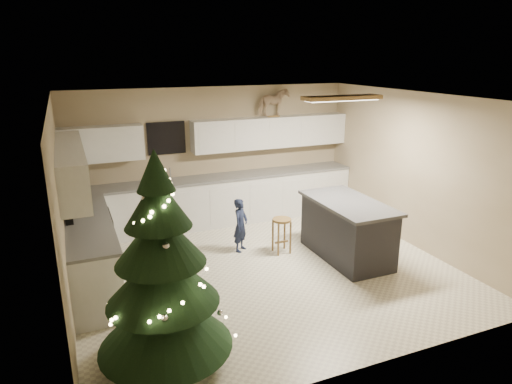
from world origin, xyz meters
TOP-DOWN VIEW (x-y plane):
  - ground_plane at (0.00, 0.00)m, footprint 5.50×5.50m
  - room_shell at (0.02, 0.00)m, footprint 5.52×5.02m
  - cabinetry at (-0.91, 1.65)m, footprint 5.50×3.20m
  - island at (1.41, -0.08)m, footprint 0.90×1.70m
  - bar_stool at (0.52, 0.49)m, footprint 0.31×0.31m
  - christmas_tree at (-1.85, -1.60)m, footprint 1.46×1.41m
  - toddler at (-0.08, 0.82)m, footprint 0.39×0.39m
  - rocking_horse at (1.20, 2.33)m, footprint 0.66×0.41m

SIDE VIEW (x-z plane):
  - ground_plane at x=0.00m, z-range 0.00..0.00m
  - bar_stool at x=0.52m, z-range 0.15..0.74m
  - toddler at x=-0.08m, z-range 0.00..0.91m
  - island at x=1.41m, z-range 0.00..0.95m
  - cabinetry at x=-0.91m, z-range -0.24..1.76m
  - christmas_tree at x=-1.85m, z-range -0.21..2.13m
  - room_shell at x=0.02m, z-range 0.44..3.05m
  - rocking_horse at x=1.20m, z-range 2.01..2.55m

